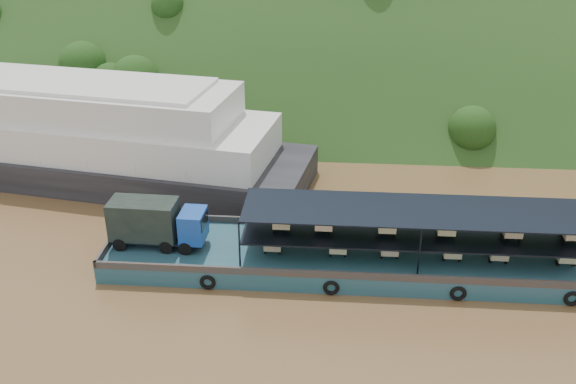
{
  "coord_description": "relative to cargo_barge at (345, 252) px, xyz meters",
  "views": [
    {
      "loc": [
        1.32,
        -39.51,
        24.03
      ],
      "look_at": [
        -2.0,
        3.0,
        3.2
      ],
      "focal_mm": 40.0,
      "sensor_mm": 36.0,
      "label": 1
    }
  ],
  "objects": [
    {
      "name": "hillside",
      "position": [
        -2.31,
        37.79,
        -1.12
      ],
      "size": [
        140.0,
        39.6,
        39.6
      ],
      "primitive_type": "cube",
      "rotation": [
        0.79,
        0.0,
        0.0
      ],
      "color": "#1B3413",
      "rests_on": "ground"
    },
    {
      "name": "cargo_barge",
      "position": [
        0.0,
        0.0,
        0.0
      ],
      "size": [
        35.0,
        7.18,
        4.54
      ],
      "color": "#16494F",
      "rests_on": "ground"
    },
    {
      "name": "passenger_ferry",
      "position": [
        -24.43,
        13.97,
        2.63
      ],
      "size": [
        43.95,
        17.46,
        8.66
      ],
      "rotation": [
        0.0,
        0.0,
        -0.16
      ],
      "color": "black",
      "rests_on": "ground"
    },
    {
      "name": "ground",
      "position": [
        -2.31,
        1.79,
        -1.12
      ],
      "size": [
        160.0,
        160.0,
        0.0
      ],
      "primitive_type": "plane",
      "color": "brown",
      "rests_on": "ground"
    }
  ]
}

